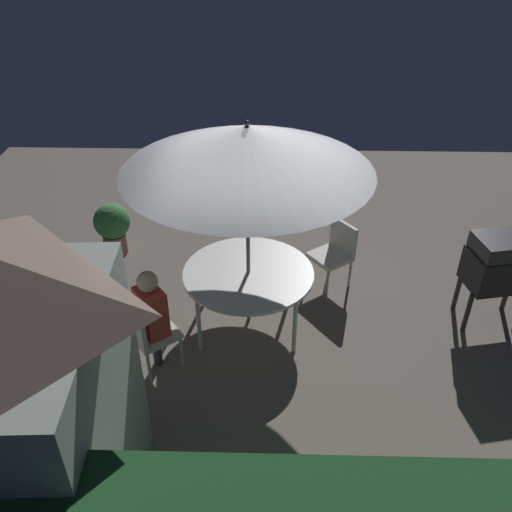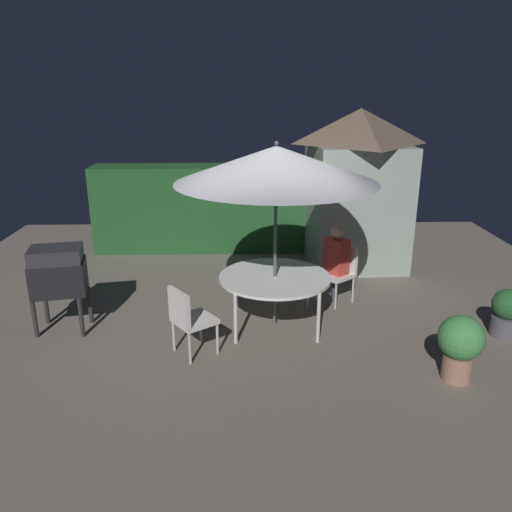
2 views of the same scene
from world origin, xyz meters
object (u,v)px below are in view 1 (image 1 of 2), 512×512
object	(u,v)px
patio_table	(249,275)
chair_far_side	(336,250)
patio_umbrella	(247,149)
person_in_red	(152,309)
chair_near_shed	(147,331)
potted_plant_by_shed	(113,226)
bbq_grill	(500,264)
potted_plant_by_grill	(10,274)

from	to	relation	value
patio_table	chair_far_side	xyz separation A→B (m)	(-1.12, -0.82, -0.17)
patio_umbrella	person_in_red	size ratio (longest dim) A/B	2.12
patio_table	chair_far_side	size ratio (longest dim) A/B	1.72
chair_near_shed	potted_plant_by_shed	distance (m)	2.50
patio_table	person_in_red	bearing A→B (deg)	38.07
patio_umbrella	potted_plant_by_shed	world-z (taller)	patio_umbrella
patio_table	chair_far_side	world-z (taller)	chair_far_side
bbq_grill	person_in_red	world-z (taller)	person_in_red
patio_table	chair_far_side	distance (m)	1.39
bbq_grill	chair_near_shed	bearing A→B (deg)	12.85
patio_table	potted_plant_by_shed	bearing A→B (deg)	-36.13
potted_plant_by_grill	person_in_red	distance (m)	2.46
chair_near_shed	person_in_red	bearing A→B (deg)	-141.93
potted_plant_by_shed	potted_plant_by_grill	bearing A→B (deg)	44.28
patio_umbrella	person_in_red	distance (m)	1.95
bbq_grill	chair_far_side	size ratio (longest dim) A/B	1.33
potted_plant_by_shed	person_in_red	size ratio (longest dim) A/B	0.63
patio_table	potted_plant_by_grill	xyz separation A→B (m)	(3.11, -0.41, -0.34)
patio_table	chair_near_shed	bearing A→B (deg)	38.07
patio_table	potted_plant_by_shed	xyz separation A→B (m)	(2.02, -1.47, -0.23)
patio_table	chair_far_side	bearing A→B (deg)	-143.85
bbq_grill	potted_plant_by_grill	size ratio (longest dim) A/B	1.81
chair_far_side	potted_plant_by_grill	bearing A→B (deg)	5.49
chair_near_shed	person_in_red	world-z (taller)	person_in_red
patio_umbrella	chair_far_side	xyz separation A→B (m)	(-1.12, -0.82, -1.75)
patio_table	potted_plant_by_shed	distance (m)	2.51
chair_near_shed	potted_plant_by_shed	world-z (taller)	chair_near_shed
bbq_grill	potted_plant_by_shed	world-z (taller)	bbq_grill
chair_far_side	patio_table	bearing A→B (deg)	36.15
patio_umbrella	potted_plant_by_grill	size ratio (longest dim) A/B	4.02
chair_near_shed	chair_far_side	xyz separation A→B (m)	(-2.18, -1.65, 0.00)
bbq_grill	chair_near_shed	distance (m)	4.11
chair_near_shed	potted_plant_by_shed	size ratio (longest dim) A/B	1.13
potted_plant_by_grill	person_in_red	size ratio (longest dim) A/B	0.53
chair_far_side	potted_plant_by_shed	world-z (taller)	chair_far_side
patio_table	person_in_red	world-z (taller)	person_in_red
patio_table	bbq_grill	world-z (taller)	bbq_grill
patio_umbrella	bbq_grill	bearing A→B (deg)	-178.45
patio_table	bbq_grill	xyz separation A→B (m)	(-2.93, -0.08, 0.16)
patio_umbrella	chair_near_shed	world-z (taller)	patio_umbrella
chair_far_side	potted_plant_by_shed	bearing A→B (deg)	-11.82
patio_umbrella	potted_plant_by_grill	bearing A→B (deg)	-7.52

